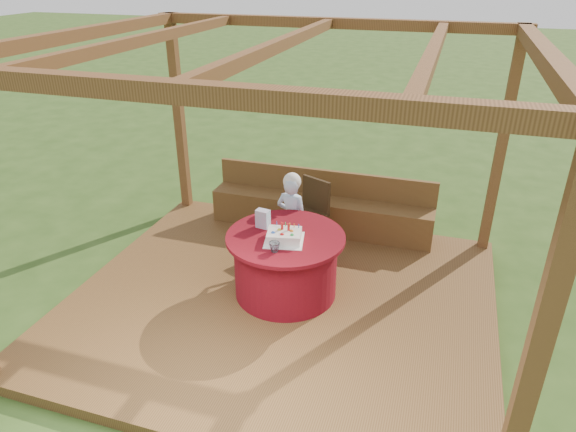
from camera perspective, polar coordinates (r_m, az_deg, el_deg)
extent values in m
plane|color=#2A4717|center=(5.77, -0.77, -9.99)|extent=(60.00, 60.00, 0.00)
cube|color=brown|center=(5.74, -0.77, -9.51)|extent=(4.50, 4.00, 0.12)
cube|color=brown|center=(3.29, 25.72, -14.29)|extent=(0.12, 0.12, 2.60)
cube|color=brown|center=(7.52, -11.97, 10.36)|extent=(0.12, 0.12, 2.60)
cube|color=brown|center=(6.63, 22.55, 6.75)|extent=(0.12, 0.12, 2.60)
cube|color=brown|center=(3.00, -12.80, 13.38)|extent=(4.50, 0.14, 0.12)
cube|color=brown|center=(6.49, 4.67, 20.60)|extent=(4.50, 0.14, 0.12)
cube|color=brown|center=(5.74, -22.71, 18.04)|extent=(0.14, 4.00, 0.12)
cube|color=brown|center=(4.50, 26.77, 15.49)|extent=(0.14, 4.00, 0.12)
cube|color=brown|center=(5.25, -15.30, 18.48)|extent=(0.10, 3.70, 0.10)
cube|color=brown|center=(4.69, -0.98, 18.50)|extent=(0.10, 3.70, 0.10)
cube|color=brown|center=(4.46, 15.84, 17.15)|extent=(0.10, 3.70, 0.10)
cube|color=brown|center=(7.00, 3.61, 0.22)|extent=(3.00, 0.42, 0.45)
cube|color=brown|center=(6.99, 4.07, 3.78)|extent=(3.00, 0.06, 0.35)
cylinder|color=maroon|center=(5.60, -0.26, -5.58)|extent=(1.11, 1.11, 0.68)
cylinder|color=maroon|center=(5.42, -0.27, -2.36)|extent=(1.27, 1.27, 0.04)
cube|color=#32210F|center=(6.49, 2.03, 0.01)|extent=(0.56, 0.56, 0.05)
cylinder|color=#32210F|center=(6.57, -0.09, -1.70)|extent=(0.04, 0.04, 0.42)
cylinder|color=#32210F|center=(6.37, 2.17, -2.66)|extent=(0.04, 0.04, 0.42)
cylinder|color=#32210F|center=(6.79, 1.84, -0.70)|extent=(0.04, 0.04, 0.42)
cylinder|color=#32210F|center=(6.61, 4.08, -1.60)|extent=(0.04, 0.04, 0.42)
cube|color=#32210F|center=(6.52, 3.15, 2.33)|extent=(0.40, 0.21, 0.45)
imported|color=#9DBFE9|center=(6.13, 0.44, -0.36)|extent=(0.44, 0.33, 1.09)
sphere|color=white|center=(5.92, 0.46, 3.85)|extent=(0.21, 0.21, 0.21)
cube|color=white|center=(5.32, -0.43, -2.70)|extent=(0.47, 0.47, 0.01)
cube|color=white|center=(5.29, -0.43, -2.20)|extent=(0.40, 0.34, 0.10)
cylinder|color=red|center=(5.29, -0.66, -1.12)|extent=(0.03, 0.03, 0.08)
cylinder|color=red|center=(5.28, 0.06, -1.23)|extent=(0.03, 0.03, 0.08)
sphere|color=blue|center=(5.24, -1.67, -1.75)|extent=(0.04, 0.04, 0.04)
sphere|color=red|center=(5.20, -0.67, -1.96)|extent=(0.04, 0.04, 0.04)
sphere|color=green|center=(5.19, 0.45, -2.02)|extent=(0.04, 0.04, 0.04)
sphere|color=yellow|center=(5.30, -0.98, -1.42)|extent=(0.04, 0.04, 0.04)
sphere|color=orange|center=(5.27, 0.39, -1.57)|extent=(0.04, 0.04, 0.04)
cube|color=#E393C1|center=(5.54, -2.81, -0.30)|extent=(0.16, 0.12, 0.20)
imported|color=white|center=(5.09, -1.52, -3.48)|extent=(0.13, 0.13, 0.10)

